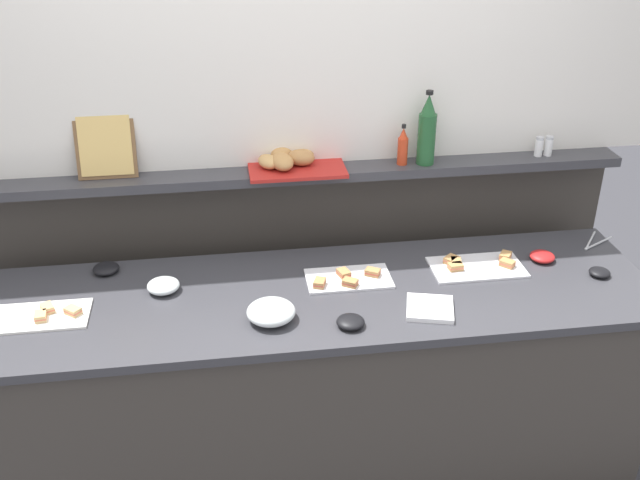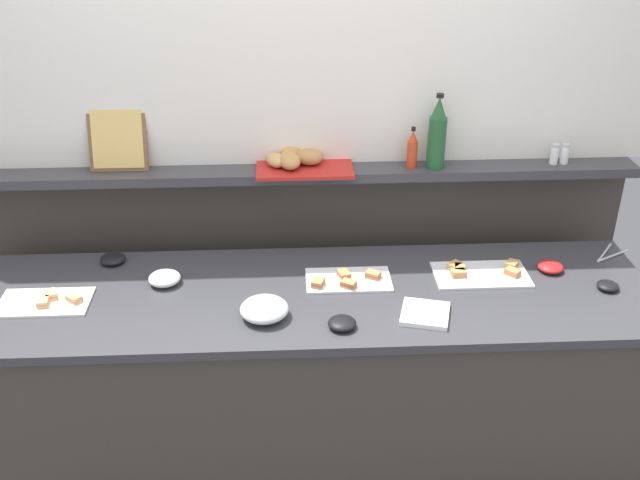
# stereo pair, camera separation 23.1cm
# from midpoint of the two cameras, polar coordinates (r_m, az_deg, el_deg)

# --- Properties ---
(ground_plane) EXTENTS (12.00, 12.00, 0.00)m
(ground_plane) POSITION_cam_midpoint_polar(r_m,az_deg,el_deg) (3.83, -3.91, -10.68)
(ground_plane) COLOR #38383D
(buffet_counter) EXTENTS (2.72, 0.72, 0.88)m
(buffet_counter) POSITION_cam_midpoint_polar(r_m,az_deg,el_deg) (3.09, -3.25, -11.16)
(buffet_counter) COLOR #3D3833
(buffet_counter) RESTS_ON ground_plane
(back_ledge_unit) EXTENTS (2.86, 0.22, 1.21)m
(back_ledge_unit) POSITION_cam_midpoint_polar(r_m,az_deg,el_deg) (3.42, -4.17, -2.98)
(back_ledge_unit) COLOR #3D3833
(back_ledge_unit) RESTS_ON ground_plane
(sandwich_platter_front) EXTENTS (0.37, 0.21, 0.04)m
(sandwich_platter_front) POSITION_cam_midpoint_polar(r_m,az_deg,el_deg) (3.03, 9.88, -2.03)
(sandwich_platter_front) COLOR silver
(sandwich_platter_front) RESTS_ON buffet_counter
(sandwich_platter_side) EXTENTS (0.34, 0.19, 0.04)m
(sandwich_platter_side) POSITION_cam_midpoint_polar(r_m,az_deg,el_deg) (2.91, -22.72, -5.47)
(sandwich_platter_side) COLOR white
(sandwich_platter_side) RESTS_ON buffet_counter
(sandwich_platter_rear) EXTENTS (0.33, 0.19, 0.04)m
(sandwich_platter_rear) POSITION_cam_midpoint_polar(r_m,az_deg,el_deg) (2.90, -0.09, -3.04)
(sandwich_platter_rear) COLOR silver
(sandwich_platter_rear) RESTS_ON buffet_counter
(glass_bowl_large) EXTENTS (0.13, 0.13, 0.05)m
(glass_bowl_large) POSITION_cam_midpoint_polar(r_m,az_deg,el_deg) (2.92, -14.26, -3.53)
(glass_bowl_large) COLOR silver
(glass_bowl_large) RESTS_ON buffet_counter
(glass_bowl_medium) EXTENTS (0.18, 0.18, 0.07)m
(glass_bowl_medium) POSITION_cam_midpoint_polar(r_m,az_deg,el_deg) (2.67, -6.29, -5.66)
(glass_bowl_medium) COLOR silver
(glass_bowl_medium) RESTS_ON buffet_counter
(condiment_bowl_dark) EXTENTS (0.10, 0.10, 0.04)m
(condiment_bowl_dark) POSITION_cam_midpoint_polar(r_m,az_deg,el_deg) (3.14, 14.82, -1.29)
(condiment_bowl_dark) COLOR red
(condiment_bowl_dark) RESTS_ON buffet_counter
(condiment_bowl_cream) EXTENTS (0.10, 0.10, 0.04)m
(condiment_bowl_cream) POSITION_cam_midpoint_polar(r_m,az_deg,el_deg) (2.63, -0.14, -6.40)
(condiment_bowl_cream) COLOR black
(condiment_bowl_cream) RESTS_ON buffet_counter
(condiment_bowl_red) EXTENTS (0.10, 0.10, 0.04)m
(condiment_bowl_red) POSITION_cam_midpoint_polar(r_m,az_deg,el_deg) (3.11, -18.28, -2.15)
(condiment_bowl_red) COLOR black
(condiment_bowl_red) RESTS_ON buffet_counter
(condiment_bowl_teal) EXTENTS (0.08, 0.08, 0.03)m
(condiment_bowl_teal) POSITION_cam_midpoint_polar(r_m,az_deg,el_deg) (3.10, 18.85, -2.43)
(condiment_bowl_teal) COLOR black
(condiment_bowl_teal) RESTS_ON buffet_counter
(serving_tongs) EXTENTS (0.17, 0.15, 0.01)m
(serving_tongs) POSITION_cam_midpoint_polar(r_m,az_deg,el_deg) (3.35, 18.60, -0.20)
(serving_tongs) COLOR #B7BABF
(serving_tongs) RESTS_ON buffet_counter
(napkin_stack) EXTENTS (0.21, 0.21, 0.02)m
(napkin_stack) POSITION_cam_midpoint_polar(r_m,az_deg,el_deg) (2.74, 6.12, -5.34)
(napkin_stack) COLOR white
(napkin_stack) RESTS_ON buffet_counter
(hot_sauce_bottle) EXTENTS (0.04, 0.04, 0.18)m
(hot_sauce_bottle) POSITION_cam_midpoint_polar(r_m,az_deg,el_deg) (3.12, 4.31, 7.15)
(hot_sauce_bottle) COLOR red
(hot_sauce_bottle) RESTS_ON back_ledge_unit
(wine_bottle_green) EXTENTS (0.08, 0.08, 0.32)m
(wine_bottle_green) POSITION_cam_midpoint_polar(r_m,az_deg,el_deg) (3.11, 6.16, 8.32)
(wine_bottle_green) COLOR #23562D
(wine_bottle_green) RESTS_ON back_ledge_unit
(salt_shaker) EXTENTS (0.03, 0.03, 0.09)m
(salt_shaker) POSITION_cam_midpoint_polar(r_m,az_deg,el_deg) (3.31, 14.68, 6.98)
(salt_shaker) COLOR white
(salt_shaker) RESTS_ON back_ledge_unit
(pepper_shaker) EXTENTS (0.03, 0.03, 0.09)m
(pepper_shaker) POSITION_cam_midpoint_polar(r_m,az_deg,el_deg) (3.33, 15.38, 6.99)
(pepper_shaker) COLOR white
(pepper_shaker) RESTS_ON back_ledge_unit
(bread_basket) EXTENTS (0.40, 0.29, 0.08)m
(bread_basket) POSITION_cam_midpoint_polar(r_m,az_deg,el_deg) (3.09, -4.46, 6.09)
(bread_basket) COLOR #B2231E
(bread_basket) RESTS_ON back_ledge_unit
(framed_picture) EXTENTS (0.24, 0.08, 0.27)m
(framed_picture) POSITION_cam_midpoint_polar(r_m,az_deg,el_deg) (3.13, -18.33, 6.93)
(framed_picture) COLOR brown
(framed_picture) RESTS_ON back_ledge_unit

